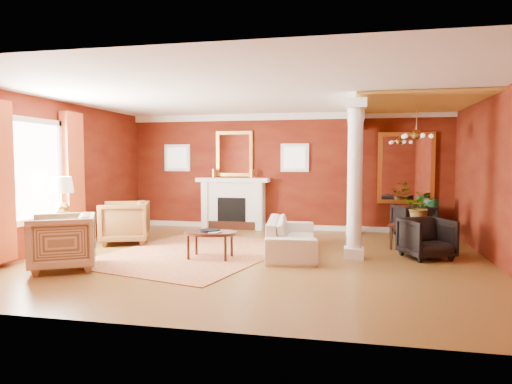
% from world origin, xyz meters
% --- Properties ---
extents(ground, '(8.00, 8.00, 0.00)m').
position_xyz_m(ground, '(0.00, 0.00, 0.00)').
color(ground, brown).
rests_on(ground, ground).
extents(room_shell, '(8.04, 7.04, 2.92)m').
position_xyz_m(room_shell, '(0.00, 0.00, 2.02)').
color(room_shell, maroon).
rests_on(room_shell, ground).
extents(fireplace, '(1.85, 0.42, 1.29)m').
position_xyz_m(fireplace, '(-1.30, 3.32, 0.65)').
color(fireplace, white).
rests_on(fireplace, ground).
extents(overmantel_mirror, '(0.95, 0.07, 1.15)m').
position_xyz_m(overmantel_mirror, '(-1.30, 3.45, 1.90)').
color(overmantel_mirror, gold).
rests_on(overmantel_mirror, fireplace).
extents(flank_window_left, '(0.70, 0.07, 0.70)m').
position_xyz_m(flank_window_left, '(-2.85, 3.46, 1.80)').
color(flank_window_left, white).
rests_on(flank_window_left, room_shell).
extents(flank_window_right, '(0.70, 0.07, 0.70)m').
position_xyz_m(flank_window_right, '(0.25, 3.46, 1.80)').
color(flank_window_right, white).
rests_on(flank_window_right, room_shell).
extents(left_window, '(0.21, 2.55, 2.60)m').
position_xyz_m(left_window, '(-3.89, -0.60, 1.42)').
color(left_window, white).
rests_on(left_window, room_shell).
extents(column_front, '(0.36, 0.36, 2.80)m').
position_xyz_m(column_front, '(1.70, 0.30, 1.43)').
color(column_front, white).
rests_on(column_front, ground).
extents(column_back, '(0.36, 0.36, 2.80)m').
position_xyz_m(column_back, '(1.70, 3.00, 1.43)').
color(column_back, white).
rests_on(column_back, ground).
extents(header_beam, '(0.30, 3.20, 0.32)m').
position_xyz_m(header_beam, '(1.70, 1.90, 2.62)').
color(header_beam, white).
rests_on(header_beam, column_front).
extents(amber_ceiling, '(2.30, 3.40, 0.04)m').
position_xyz_m(amber_ceiling, '(2.85, 1.75, 2.87)').
color(amber_ceiling, gold).
rests_on(amber_ceiling, room_shell).
extents(dining_mirror, '(1.30, 0.07, 1.70)m').
position_xyz_m(dining_mirror, '(2.90, 3.45, 1.55)').
color(dining_mirror, gold).
rests_on(dining_mirror, room_shell).
extents(chandelier, '(0.60, 0.62, 0.75)m').
position_xyz_m(chandelier, '(2.90, 1.80, 2.25)').
color(chandelier, '#C08E3C').
rests_on(chandelier, room_shell).
extents(crown_trim, '(8.00, 0.08, 0.16)m').
position_xyz_m(crown_trim, '(0.00, 3.46, 2.82)').
color(crown_trim, white).
rests_on(crown_trim, room_shell).
extents(base_trim, '(8.00, 0.08, 0.12)m').
position_xyz_m(base_trim, '(0.00, 3.46, 0.06)').
color(base_trim, white).
rests_on(base_trim, ground).
extents(rug, '(3.74, 4.41, 0.02)m').
position_xyz_m(rug, '(-1.22, 0.16, 0.01)').
color(rug, maroon).
rests_on(rug, ground).
extents(sofa, '(0.91, 2.30, 0.88)m').
position_xyz_m(sofa, '(0.57, 0.52, 0.44)').
color(sofa, beige).
rests_on(sofa, ground).
extents(armchair_leopard, '(1.16, 1.20, 0.97)m').
position_xyz_m(armchair_leopard, '(-2.99, 0.84, 0.49)').
color(armchair_leopard, black).
rests_on(armchair_leopard, ground).
extents(armchair_stripe, '(1.24, 1.27, 0.98)m').
position_xyz_m(armchair_stripe, '(-2.85, -1.47, 0.49)').
color(armchair_stripe, tan).
rests_on(armchair_stripe, ground).
extents(coffee_table, '(0.96, 0.96, 0.48)m').
position_xyz_m(coffee_table, '(-0.79, -0.22, 0.44)').
color(coffee_table, black).
rests_on(coffee_table, ground).
extents(coffee_book, '(0.18, 0.05, 0.24)m').
position_xyz_m(coffee_book, '(-0.76, -0.28, 0.61)').
color(coffee_book, black).
rests_on(coffee_book, coffee_table).
extents(side_table, '(0.58, 0.58, 1.44)m').
position_xyz_m(side_table, '(-3.50, -0.52, 0.96)').
color(side_table, black).
rests_on(side_table, ground).
extents(dining_table, '(0.92, 1.46, 0.77)m').
position_xyz_m(dining_table, '(2.94, 1.74, 0.38)').
color(dining_table, black).
rests_on(dining_table, ground).
extents(dining_chair_near, '(1.00, 0.97, 0.79)m').
position_xyz_m(dining_chair_near, '(2.96, 0.59, 0.39)').
color(dining_chair_near, black).
rests_on(dining_chair_near, ground).
extents(dining_chair_far, '(0.98, 0.95, 0.80)m').
position_xyz_m(dining_chair_far, '(3.04, 3.00, 0.40)').
color(dining_chair_far, black).
rests_on(dining_chair_far, ground).
extents(green_urn, '(0.37, 0.37, 0.89)m').
position_xyz_m(green_urn, '(3.39, 2.91, 0.35)').
color(green_urn, '#154424').
rests_on(green_urn, ground).
extents(potted_plant, '(0.77, 0.80, 0.50)m').
position_xyz_m(potted_plant, '(3.00, 1.74, 1.02)').
color(potted_plant, '#26591E').
rests_on(potted_plant, dining_table).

